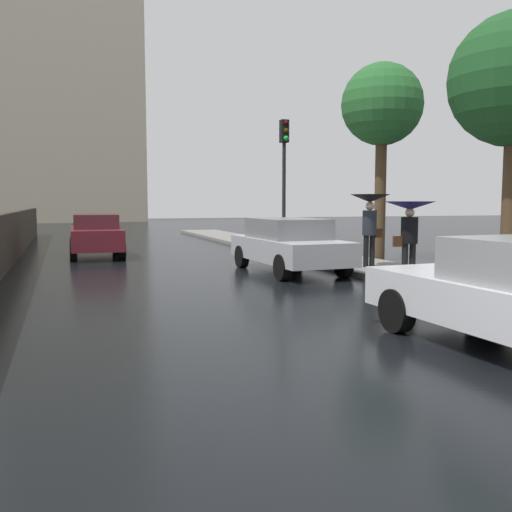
# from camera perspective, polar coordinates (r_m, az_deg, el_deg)

# --- Properties ---
(ground) EXTENTS (120.00, 120.00, 0.00)m
(ground) POSITION_cam_1_polar(r_m,az_deg,el_deg) (5.03, 16.28, -16.16)
(ground) COLOR black
(car_silver_mid_road) EXTENTS (1.99, 4.35, 1.41)m
(car_silver_mid_road) POSITION_cam_1_polar(r_m,az_deg,el_deg) (14.70, 3.37, 1.23)
(car_silver_mid_road) COLOR #B2B5BA
(car_silver_mid_road) RESTS_ON ground
(car_maroon_far_ahead) EXTENTS (1.73, 3.89, 1.43)m
(car_maroon_far_ahead) POSITION_cam_1_polar(r_m,az_deg,el_deg) (19.51, -16.04, 2.05)
(car_maroon_far_ahead) COLOR maroon
(car_maroon_far_ahead) RESTS_ON ground
(pedestrian_with_umbrella_near) EXTENTS (1.13, 1.13, 1.72)m
(pedestrian_with_umbrella_near) POSITION_cam_1_polar(r_m,az_deg,el_deg) (13.03, 15.42, 3.92)
(pedestrian_with_umbrella_near) COLOR black
(pedestrian_with_umbrella_near) RESTS_ON sidewalk_strip
(pedestrian_with_umbrella_far) EXTENTS (1.03, 1.03, 1.91)m
(pedestrian_with_umbrella_far) POSITION_cam_1_polar(r_m,az_deg,el_deg) (14.97, 11.56, 4.64)
(pedestrian_with_umbrella_far) COLOR black
(pedestrian_with_umbrella_far) RESTS_ON sidewalk_strip
(traffic_light) EXTENTS (0.26, 0.39, 4.45)m
(traffic_light) POSITION_cam_1_polar(r_m,az_deg,el_deg) (19.06, 2.91, 9.64)
(traffic_light) COLOR black
(traffic_light) RESTS_ON sidewalk_strip
(street_tree_near) EXTENTS (2.48, 2.48, 6.06)m
(street_tree_near) POSITION_cam_1_polar(r_m,az_deg,el_deg) (17.99, 12.75, 14.62)
(street_tree_near) COLOR #4C3823
(street_tree_near) RESTS_ON ground
(distant_tower) EXTENTS (15.17, 12.35, 37.16)m
(distant_tower) POSITION_cam_1_polar(r_m,az_deg,el_deg) (59.77, -19.58, 18.84)
(distant_tower) COLOR #B2A88E
(distant_tower) RESTS_ON ground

